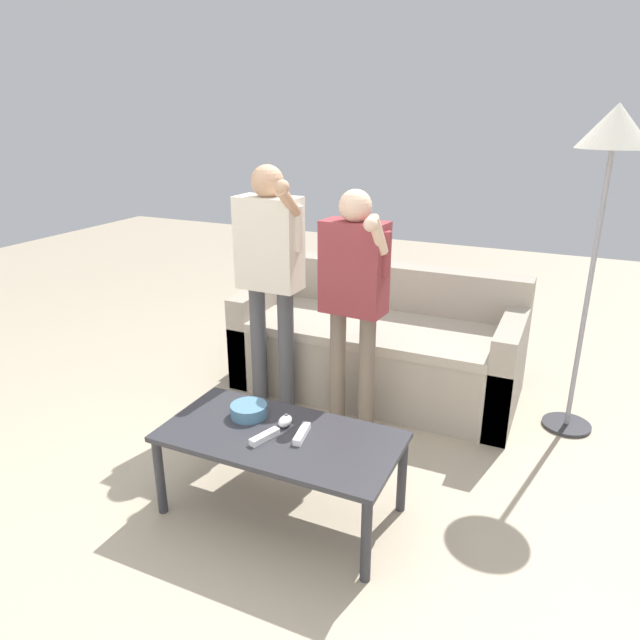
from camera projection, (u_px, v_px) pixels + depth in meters
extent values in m
plane|color=tan|center=(262.00, 489.00, 2.90)|extent=(12.00, 12.00, 0.00)
cube|color=#9E9384|center=(377.00, 359.00, 3.88)|extent=(1.83, 0.84, 0.43)
cube|color=#AA9F8F|center=(375.00, 328.00, 3.74)|extent=(1.55, 0.72, 0.06)
cube|color=#9E9384|center=(394.00, 290.00, 4.03)|extent=(1.83, 0.18, 0.36)
cube|color=#9E9384|center=(267.00, 327.00, 4.18)|extent=(0.14, 0.84, 0.63)
cube|color=#9E9384|center=(508.00, 367.00, 3.52)|extent=(0.14, 0.84, 0.63)
cube|color=#2D2D33|center=(280.00, 437.00, 2.61)|extent=(1.08, 0.55, 0.03)
cylinder|color=#2D2D33|center=(160.00, 476.00, 2.67)|extent=(0.04, 0.04, 0.39)
cylinder|color=#2D2D33|center=(366.00, 541.00, 2.28)|extent=(0.04, 0.04, 0.39)
cylinder|color=#2D2D33|center=(219.00, 428.00, 3.08)|extent=(0.04, 0.04, 0.39)
cylinder|color=#2D2D33|center=(402.00, 475.00, 2.69)|extent=(0.04, 0.04, 0.39)
cylinder|color=teal|center=(249.00, 410.00, 2.75)|extent=(0.17, 0.17, 0.06)
ellipsoid|color=white|center=(285.00, 421.00, 2.67)|extent=(0.06, 0.09, 0.05)
cylinder|color=#4C4C51|center=(286.00, 415.00, 2.67)|extent=(0.02, 0.02, 0.01)
cylinder|color=#2D2D33|center=(566.00, 425.00, 3.47)|extent=(0.28, 0.28, 0.02)
cylinder|color=gray|center=(587.00, 297.00, 3.20)|extent=(0.03, 0.03, 1.59)
cone|color=silver|center=(616.00, 126.00, 2.89)|extent=(0.37, 0.37, 0.22)
cylinder|color=#47474C|center=(259.00, 346.00, 3.64)|extent=(0.10, 0.10, 0.79)
cylinder|color=#47474C|center=(286.00, 351.00, 3.56)|extent=(0.10, 0.10, 0.79)
cube|color=beige|center=(269.00, 243.00, 3.37)|extent=(0.38, 0.20, 0.54)
sphere|color=tan|center=(267.00, 181.00, 3.25)|extent=(0.19, 0.19, 0.19)
cylinder|color=tan|center=(242.00, 245.00, 3.45)|extent=(0.07, 0.07, 0.51)
cylinder|color=beige|center=(297.00, 228.00, 3.26)|extent=(0.07, 0.07, 0.26)
cylinder|color=tan|center=(290.00, 204.00, 3.14)|extent=(0.07, 0.24, 0.21)
sphere|color=tan|center=(282.00, 187.00, 3.03)|extent=(0.08, 0.08, 0.08)
cylinder|color=#756656|center=(338.00, 369.00, 3.37)|extent=(0.09, 0.09, 0.74)
cylinder|color=#756656|center=(366.00, 376.00, 3.29)|extent=(0.09, 0.09, 0.74)
cube|color=brown|center=(354.00, 268.00, 3.12)|extent=(0.36, 0.21, 0.51)
sphere|color=beige|center=(355.00, 206.00, 3.00)|extent=(0.18, 0.18, 0.18)
cylinder|color=beige|center=(326.00, 268.00, 3.20)|extent=(0.06, 0.06, 0.48)
cylinder|color=brown|center=(385.00, 254.00, 3.00)|extent=(0.06, 0.06, 0.24)
cylinder|color=beige|center=(378.00, 235.00, 2.88)|extent=(0.07, 0.19, 0.23)
sphere|color=beige|center=(371.00, 224.00, 2.78)|extent=(0.07, 0.07, 0.07)
cube|color=white|center=(265.00, 437.00, 2.56)|extent=(0.08, 0.16, 0.03)
cylinder|color=silver|center=(269.00, 431.00, 2.57)|extent=(0.01, 0.01, 0.00)
cube|color=silver|center=(257.00, 438.00, 2.52)|extent=(0.02, 0.02, 0.00)
cube|color=white|center=(302.00, 434.00, 2.58)|extent=(0.06, 0.17, 0.03)
cylinder|color=silver|center=(304.00, 427.00, 2.60)|extent=(0.01, 0.01, 0.00)
cube|color=silver|center=(298.00, 436.00, 2.53)|extent=(0.02, 0.02, 0.00)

